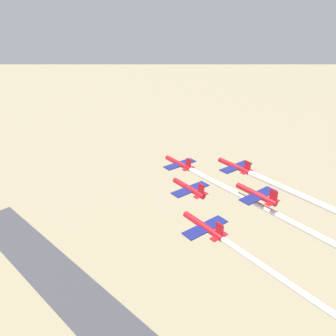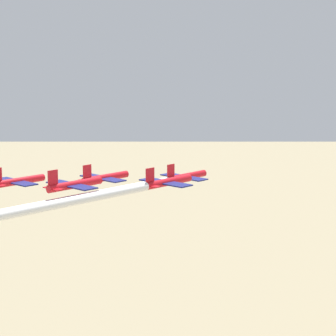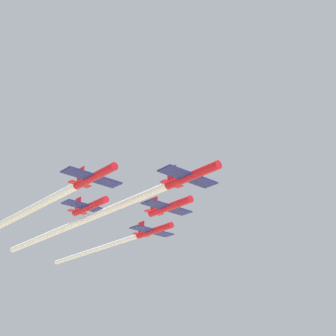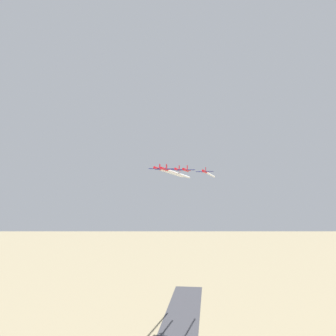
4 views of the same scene
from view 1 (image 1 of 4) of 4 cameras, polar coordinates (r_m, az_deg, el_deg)
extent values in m
cylinder|color=red|center=(91.55, 1.82, 0.83)|extent=(4.28, 10.36, 1.28)
cube|color=navy|center=(91.06, 2.10, 0.68)|extent=(10.14, 5.52, 0.21)
cube|color=red|center=(87.92, 3.60, 0.85)|extent=(0.70, 1.82, 2.55)
cube|color=red|center=(88.59, 3.58, -0.09)|extent=(3.92, 2.31, 0.14)
cylinder|color=red|center=(77.65, 3.58, -3.50)|extent=(4.28, 10.36, 1.28)
cube|color=navy|center=(77.20, 3.92, -3.70)|extent=(10.14, 5.52, 0.21)
cube|color=red|center=(74.13, 5.79, -3.68)|extent=(0.70, 1.82, 2.55)
cube|color=red|center=(74.91, 5.74, -4.75)|extent=(3.92, 2.31, 0.14)
cylinder|color=red|center=(87.21, 11.43, 0.34)|extent=(4.28, 10.36, 1.28)
cube|color=navy|center=(86.81, 11.77, 0.19)|extent=(10.14, 5.52, 0.21)
cube|color=red|center=(84.11, 13.69, 0.34)|extent=(0.70, 1.82, 2.55)
cube|color=red|center=(84.78, 13.58, -0.64)|extent=(3.92, 2.31, 0.14)
cylinder|color=red|center=(64.74, 6.10, -9.96)|extent=(4.28, 10.36, 1.28)
cube|color=navy|center=(64.34, 6.53, -10.24)|extent=(10.14, 5.52, 0.21)
cube|color=red|center=(61.42, 8.96, -10.52)|extent=(0.70, 1.82, 2.55)
cube|color=red|center=(62.36, 8.86, -11.71)|extent=(3.92, 2.31, 0.14)
cylinder|color=red|center=(74.18, 15.06, -4.41)|extent=(4.28, 10.36, 1.28)
cube|color=navy|center=(73.83, 15.48, -4.62)|extent=(10.14, 5.52, 0.21)
cube|color=red|center=(71.33, 17.89, -4.61)|extent=(0.70, 1.82, 2.55)
cube|color=red|center=(72.11, 17.72, -5.71)|extent=(3.92, 2.31, 0.14)
cylinder|color=white|center=(72.95, 17.94, -7.46)|extent=(16.70, 51.03, 1.23)
cylinder|color=white|center=(54.94, 23.35, -20.03)|extent=(11.02, 33.14, 1.01)
camera|label=2|loc=(137.53, 63.40, 4.86)|focal=70.00mm
camera|label=3|loc=(158.72, 4.01, 1.41)|focal=50.00mm
camera|label=4|loc=(225.92, -35.01, 6.86)|focal=35.00mm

